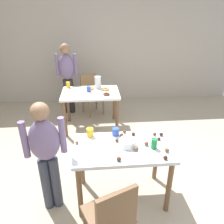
{
  "coord_description": "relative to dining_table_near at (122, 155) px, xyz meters",
  "views": [
    {
      "loc": [
        -0.31,
        -2.17,
        2.18
      ],
      "look_at": [
        -0.08,
        0.5,
        0.9
      ],
      "focal_mm": 35.01,
      "sensor_mm": 36.0,
      "label": 1
    }
  ],
  "objects": [
    {
      "name": "ground_plane",
      "position": [
        0.01,
        0.11,
        -0.63
      ],
      "size": [
        6.4,
        6.4,
        0.0
      ],
      "primitive_type": "plane",
      "color": "tan"
    },
    {
      "name": "wall_back",
      "position": [
        0.01,
        3.31,
        0.67
      ],
      "size": [
        6.4,
        0.1,
        2.6
      ],
      "primitive_type": "cube",
      "color": "#BCB2A3",
      "rests_on": "ground_plane"
    },
    {
      "name": "dining_table_near",
      "position": [
        0.0,
        0.0,
        0.0
      ],
      "size": [
        1.12,
        0.66,
        0.75
      ],
      "color": "silver",
      "rests_on": "ground_plane"
    },
    {
      "name": "dining_table_far",
      "position": [
        -0.38,
        1.81,
        0.0
      ],
      "size": [
        1.07,
        0.73,
        0.75
      ],
      "color": "white",
      "rests_on": "ground_plane"
    },
    {
      "name": "chair_near_table",
      "position": [
        -0.19,
        -0.7,
        -0.14
      ],
      "size": [
        0.53,
        0.53,
        0.87
      ],
      "color": "brown",
      "rests_on": "ground_plane"
    },
    {
      "name": "chair_far_table",
      "position": [
        -0.38,
        2.53,
        -0.14
      ],
      "size": [
        0.54,
        0.54,
        0.87
      ],
      "color": "olive",
      "rests_on": "ground_plane"
    },
    {
      "name": "person_girl_near",
      "position": [
        -0.84,
        -0.08,
        0.17
      ],
      "size": [
        0.46,
        0.25,
        1.36
      ],
      "color": "#383D4C",
      "rests_on": "ground_plane"
    },
    {
      "name": "person_adult_far",
      "position": [
        -0.87,
        2.56,
        0.29
      ],
      "size": [
        0.45,
        0.21,
        1.54
      ],
      "color": "#28282D",
      "rests_on": "ground_plane"
    },
    {
      "name": "mixing_bowl",
      "position": [
        0.06,
        0.01,
        0.16
      ],
      "size": [
        0.19,
        0.19,
        0.08
      ],
      "primitive_type": "cylinder",
      "color": "white",
      "rests_on": "dining_table_near"
    },
    {
      "name": "soda_can",
      "position": [
        0.35,
        -0.06,
        0.18
      ],
      "size": [
        0.07,
        0.07,
        0.12
      ],
      "primitive_type": "cylinder",
      "color": "#198438",
      "rests_on": "dining_table_near"
    },
    {
      "name": "fork_near",
      "position": [
        -0.43,
        -0.23,
        0.12
      ],
      "size": [
        0.17,
        0.02,
        0.01
      ],
      "primitive_type": "cube",
      "color": "silver",
      "rests_on": "dining_table_near"
    },
    {
      "name": "cup_near_0",
      "position": [
        -0.06,
        0.25,
        0.17
      ],
      "size": [
        0.09,
        0.09,
        0.1
      ],
      "primitive_type": "cylinder",
      "color": "#3351B2",
      "rests_on": "dining_table_near"
    },
    {
      "name": "cup_near_1",
      "position": [
        -0.37,
        0.25,
        0.17
      ],
      "size": [
        0.09,
        0.09,
        0.11
      ],
      "primitive_type": "cylinder",
      "color": "yellow",
      "rests_on": "dining_table_near"
    },
    {
      "name": "cake_ball_0",
      "position": [
        0.42,
        0.2,
        0.14
      ],
      "size": [
        0.04,
        0.04,
        0.04
      ],
      "primitive_type": "sphere",
      "color": "brown",
      "rests_on": "dining_table_near"
    },
    {
      "name": "cake_ball_1",
      "position": [
        0.45,
        0.09,
        0.14
      ],
      "size": [
        0.04,
        0.04,
        0.04
      ],
      "primitive_type": "sphere",
      "color": "#3D2319",
      "rests_on": "dining_table_near"
    },
    {
      "name": "cake_ball_2",
      "position": [
        0.06,
        0.29,
        0.14
      ],
      "size": [
        0.04,
        0.04,
        0.04
      ],
      "primitive_type": "sphere",
      "color": "brown",
      "rests_on": "dining_table_near"
    },
    {
      "name": "cake_ball_3",
      "position": [
        0.5,
        0.19,
        0.14
      ],
      "size": [
        0.05,
        0.05,
        0.05
      ],
      "primitive_type": "sphere",
      "color": "#3D2319",
      "rests_on": "dining_table_near"
    },
    {
      "name": "cake_ball_4",
      "position": [
        0.14,
        -0.09,
        0.14
      ],
      "size": [
        0.05,
        0.05,
        0.05
      ],
      "primitive_type": "sphere",
      "color": "brown",
      "rests_on": "dining_table_near"
    },
    {
      "name": "cake_ball_5",
      "position": [
        -0.52,
        0.1,
        0.13
      ],
      "size": [
        0.04,
        0.04,
        0.04
      ],
      "primitive_type": "sphere",
      "color": "brown",
      "rests_on": "dining_table_near"
    },
    {
      "name": "cake_ball_6",
      "position": [
        0.41,
        -0.27,
        0.14
      ],
      "size": [
        0.05,
        0.05,
        0.05
      ],
      "primitive_type": "sphere",
      "color": "#3D2319",
      "rests_on": "dining_table_near"
    },
    {
      "name": "cake_ball_7",
      "position": [
        0.47,
        -0.14,
        0.14
      ],
      "size": [
        0.05,
        0.05,
        0.05
      ],
      "primitive_type": "sphere",
      "color": "brown",
      "rests_on": "dining_table_near"
    },
    {
      "name": "cake_ball_8",
      "position": [
        -0.07,
        -0.25,
        0.14
      ],
      "size": [
        0.05,
        0.05,
        0.05
      ],
      "primitive_type": "sphere",
      "color": "brown",
      "rests_on": "dining_table_near"
    },
    {
      "name": "cake_ball_9",
      "position": [
        0.02,
        0.21,
        0.14
      ],
      "size": [
        0.05,
        0.05,
        0.05
      ],
      "primitive_type": "sphere",
      "color": "brown",
      "rests_on": "dining_table_near"
    },
    {
      "name": "cake_ball_10",
      "position": [
        0.27,
        -0.0,
        0.14
      ],
      "size": [
        0.05,
        0.05,
        0.05
      ],
      "primitive_type": "sphere",
      "color": "brown",
      "rests_on": "dining_table_near"
    },
    {
      "name": "cake_ball_11",
      "position": [
        0.16,
        0.22,
        0.14
      ],
      "size": [
        0.04,
        0.04,
        0.04
      ],
      "primitive_type": "sphere",
      "color": "#3D2319",
      "rests_on": "dining_table_near"
    },
    {
      "name": "cake_ball_12",
      "position": [
        0.1,
        0.13,
        0.14
      ],
      "size": [
        0.04,
        0.04,
        0.04
      ],
      "primitive_type": "sphere",
      "color": "#3D2319",
      "rests_on": "dining_table_near"
    },
    {
      "name": "cake_ball_13",
      "position": [
        -0.06,
        0.1,
        0.14
      ],
      "size": [
        0.04,
        0.04,
        0.04
      ],
      "primitive_type": "sphere",
      "color": "brown",
      "rests_on": "dining_table_near"
    },
    {
      "name": "pitcher_far",
      "position": [
        -0.23,
        2.04,
        0.23
      ],
      "size": [
        0.13,
        0.13,
        0.23
      ],
      "primitive_type": "cylinder",
      "color": "white",
      "rests_on": "dining_table_far"
    },
    {
      "name": "cup_far_0",
      "position": [
        -0.41,
        1.85,
        0.16
      ],
      "size": [
        0.08,
        0.08,
        0.1
      ],
      "primitive_type": "cylinder",
      "color": "#3351B2",
      "rests_on": "dining_table_far"
    },
    {
      "name": "cup_far_1",
      "position": [
        -0.81,
        2.11,
        0.17
      ],
      "size": [
        0.08,
        0.08,
        0.11
      ],
      "primitive_type": "cylinder",
      "color": "yellow",
      "rests_on": "dining_table_far"
    },
    {
      "name": "donut_far_0",
      "position": [
        -0.36,
        1.96,
        0.13
      ],
      "size": [
        0.12,
        0.12,
        0.04
      ],
      "primitive_type": "torus",
      "color": "gold",
      "rests_on": "dining_table_far"
    },
    {
      "name": "donut_far_1",
      "position": [
        -0.09,
        1.64,
        0.13
      ],
      "size": [
        0.12,
        0.12,
        0.04
      ],
      "primitive_type": "torus",
      "color": "brown",
      "rests_on": "dining_table_far"
    },
    {
      "name": "donut_far_2",
      "position": [
        -0.08,
        1.9,
        0.14
      ],
      "size": [
        0.14,
        0.14,
        0.04
      ],
      "primitive_type": "torus",
      "color": "gold",
      "rests_on": "dining_table_far"
    }
  ]
}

